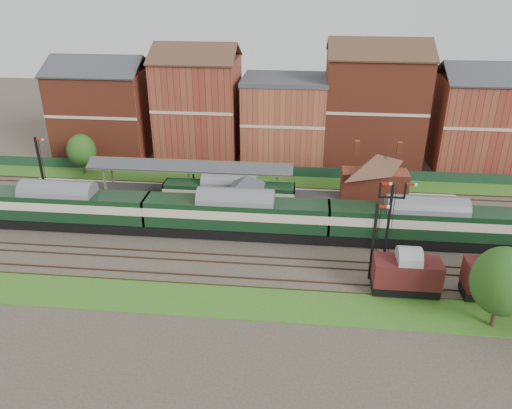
# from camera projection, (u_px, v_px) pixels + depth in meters

# --- Properties ---
(ground) EXTENTS (160.00, 160.00, 0.00)m
(ground) POSITION_uv_depth(u_px,v_px,m) (271.00, 237.00, 55.11)
(ground) COLOR #473D33
(ground) RESTS_ON ground
(grass_back) EXTENTS (90.00, 4.50, 0.06)m
(grass_back) POSITION_uv_depth(u_px,v_px,m) (280.00, 181.00, 69.45)
(grass_back) COLOR #2D6619
(grass_back) RESTS_ON ground
(grass_front) EXTENTS (90.00, 5.00, 0.06)m
(grass_front) POSITION_uv_depth(u_px,v_px,m) (261.00, 303.00, 44.33)
(grass_front) COLOR #2D6619
(grass_front) RESTS_ON ground
(fence) EXTENTS (90.00, 0.12, 1.50)m
(fence) POSITION_uv_depth(u_px,v_px,m) (280.00, 171.00, 70.94)
(fence) COLOR #193823
(fence) RESTS_ON ground
(platform) EXTENTS (55.00, 3.40, 1.00)m
(platform) POSITION_uv_depth(u_px,v_px,m) (238.00, 195.00, 64.10)
(platform) COLOR #2D2D2D
(platform) RESTS_ON ground
(signal_box) EXTENTS (5.40, 5.40, 6.00)m
(signal_box) POSITION_uv_depth(u_px,v_px,m) (247.00, 198.00, 56.93)
(signal_box) COLOR #667A57
(signal_box) RESTS_ON ground
(brick_hut) EXTENTS (3.20, 2.64, 2.94)m
(brick_hut) POSITION_uv_depth(u_px,v_px,m) (317.00, 217.00, 57.05)
(brick_hut) COLOR maroon
(brick_hut) RESTS_ON ground
(station_building) EXTENTS (8.10, 8.10, 5.90)m
(station_building) POSITION_uv_depth(u_px,v_px,m) (375.00, 175.00, 61.04)
(station_building) COLOR brown
(station_building) RESTS_ON platform
(canopy) EXTENTS (26.00, 3.89, 4.08)m
(canopy) POSITION_uv_depth(u_px,v_px,m) (190.00, 164.00, 62.89)
(canopy) COLOR #555A38
(canopy) RESTS_ON platform
(semaphore_bracket) EXTENTS (3.60, 0.25, 8.18)m
(semaphore_bracket) POSITION_uv_depth(u_px,v_px,m) (390.00, 215.00, 49.75)
(semaphore_bracket) COLOR black
(semaphore_bracket) RESTS_ON ground
(semaphore_platform_end) EXTENTS (1.23, 0.25, 8.00)m
(semaphore_platform_end) POSITION_uv_depth(u_px,v_px,m) (41.00, 166.00, 63.26)
(semaphore_platform_end) COLOR black
(semaphore_platform_end) RESTS_ON ground
(semaphore_siding) EXTENTS (1.23, 0.25, 8.00)m
(semaphore_siding) POSITION_uv_depth(u_px,v_px,m) (374.00, 241.00, 46.11)
(semaphore_siding) COLOR black
(semaphore_siding) RESTS_ON ground
(town_backdrop) EXTENTS (69.00, 10.00, 16.00)m
(town_backdrop) POSITION_uv_depth(u_px,v_px,m) (283.00, 115.00, 74.53)
(town_backdrop) COLOR brown
(town_backdrop) RESTS_ON ground
(dmu_train) EXTENTS (59.99, 3.15, 4.61)m
(dmu_train) POSITION_uv_depth(u_px,v_px,m) (236.00, 214.00, 54.31)
(dmu_train) COLOR black
(dmu_train) RESTS_ON ground
(platform_railcar) EXTENTS (15.91, 2.51, 3.66)m
(platform_railcar) POSITION_uv_depth(u_px,v_px,m) (229.00, 193.00, 60.53)
(platform_railcar) COLOR black
(platform_railcar) RESTS_ON ground
(goods_van_a) EXTENTS (5.97, 2.59, 3.62)m
(goods_van_a) POSITION_uv_depth(u_px,v_px,m) (407.00, 273.00, 44.95)
(goods_van_a) COLOR black
(goods_van_a) RESTS_ON ground
(goods_van_b) EXTENTS (6.18, 2.68, 3.75)m
(goods_van_b) POSITION_uv_depth(u_px,v_px,m) (501.00, 278.00, 44.17)
(goods_van_b) COLOR black
(goods_van_b) RESTS_ON ground
(tree_far) EXTENTS (5.04, 5.04, 7.35)m
(tree_far) POSITION_uv_depth(u_px,v_px,m) (503.00, 282.00, 39.63)
(tree_far) COLOR #382619
(tree_far) RESTS_ON ground
(tree_back) EXTENTS (4.01, 4.01, 5.86)m
(tree_back) POSITION_uv_depth(u_px,v_px,m) (81.00, 150.00, 70.60)
(tree_back) COLOR #382619
(tree_back) RESTS_ON ground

